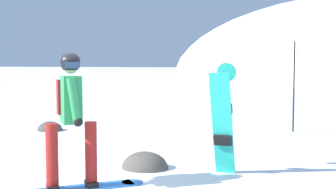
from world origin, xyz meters
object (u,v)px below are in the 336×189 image
at_px(snowboarder_main, 71,117).
at_px(spare_snowboard, 223,119).
at_px(rock_small, 50,130).
at_px(piste_marker_near, 294,79).
at_px(rock_mid, 145,168).

height_order(snowboarder_main, spare_snowboard, snowboarder_main).
distance_m(snowboarder_main, rock_small, 5.14).
bearing_deg(piste_marker_near, rock_small, -160.20).
xyz_separation_m(spare_snowboard, rock_small, (-4.82, 2.57, -0.81)).
distance_m(spare_snowboard, rock_small, 5.52).
bearing_deg(piste_marker_near, rock_mid, -111.09).
height_order(snowboarder_main, piste_marker_near, piste_marker_near).
bearing_deg(snowboarder_main, spare_snowboard, 39.83).
xyz_separation_m(rock_mid, rock_small, (-3.62, 2.57, 0.00)).
xyz_separation_m(snowboarder_main, spare_snowboard, (1.60, 1.34, -0.11)).
relative_size(spare_snowboard, rock_mid, 2.23).
distance_m(snowboarder_main, piste_marker_near, 6.22).
bearing_deg(rock_small, rock_mid, -35.35).
height_order(piste_marker_near, rock_small, piste_marker_near).
distance_m(piste_marker_near, rock_mid, 4.97).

